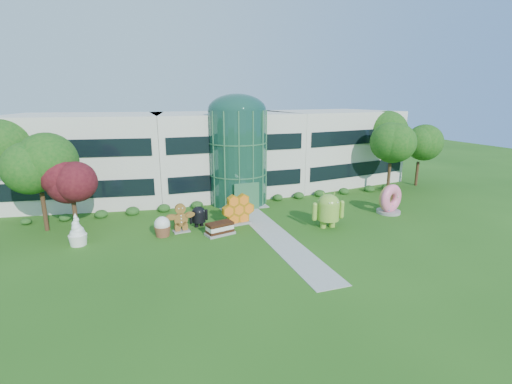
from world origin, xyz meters
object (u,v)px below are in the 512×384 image
object	(u,v)px
android_black	(199,215)
gingerbread	(181,218)
android_green	(328,208)
donut	(390,199)

from	to	relation	value
android_black	gingerbread	distance (m)	1.86
android_green	donut	world-z (taller)	android_green
android_green	gingerbread	distance (m)	12.70
android_green	android_black	distance (m)	11.35
android_green	donut	xyz separation A→B (m)	(7.74, 1.62, -0.28)
donut	gingerbread	size ratio (longest dim) A/B	1.09
donut	android_black	bearing A→B (deg)	157.93
donut	gingerbread	bearing A→B (deg)	160.78
android_black	donut	world-z (taller)	donut
android_black	donut	bearing A→B (deg)	-27.63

